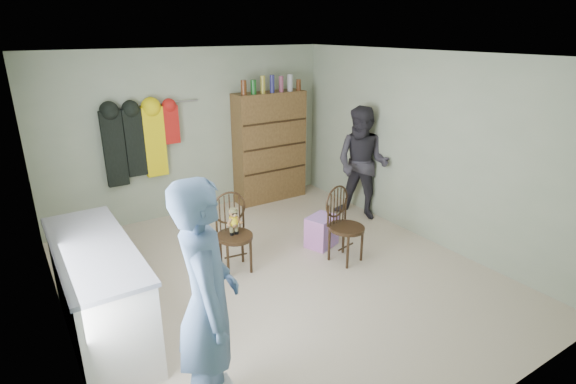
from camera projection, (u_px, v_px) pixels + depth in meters
ground_plane at (279, 276)px, 5.29m from camera, size 5.00×5.00×0.00m
room_walls at (254, 137)px, 5.17m from camera, size 5.00×5.00×5.00m
counter at (100, 291)px, 4.13m from camera, size 0.64×1.86×0.94m
chair_front at (233, 228)px, 5.30m from camera, size 0.47×0.47×0.95m
chair_far at (343, 222)px, 5.52m from camera, size 0.50×0.50×0.95m
striped_bag at (322, 231)px, 5.98m from camera, size 0.48×0.42×0.42m
person_left at (208, 304)px, 3.13m from camera, size 0.64×0.79×1.88m
person_right at (362, 164)px, 6.70m from camera, size 0.96×1.03×1.70m
dresser at (270, 146)px, 7.43m from camera, size 1.20×0.39×2.07m
coat_rack at (140, 142)px, 6.31m from camera, size 1.42×0.12×1.09m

